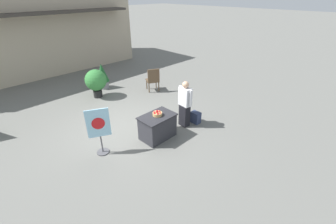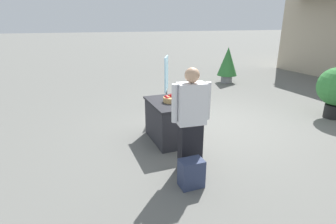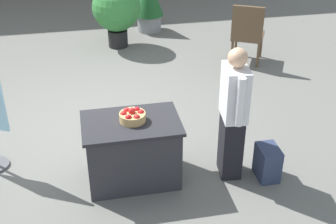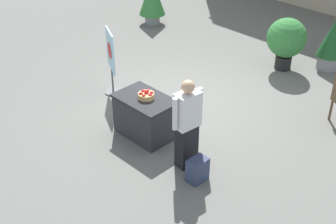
% 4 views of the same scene
% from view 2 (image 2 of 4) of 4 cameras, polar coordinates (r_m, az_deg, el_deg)
% --- Properties ---
extents(ground_plane, '(120.00, 120.00, 0.00)m').
position_cam_2_polar(ground_plane, '(6.15, 9.75, -2.85)').
color(ground_plane, slate).
extents(display_table, '(1.13, 0.75, 0.80)m').
position_cam_2_polar(display_table, '(5.20, 0.38, -1.95)').
color(display_table, '#2D2D33').
rests_on(display_table, ground_plane).
extents(apple_basket, '(0.30, 0.30, 0.16)m').
position_cam_2_polar(apple_basket, '(5.04, 0.66, 2.88)').
color(apple_basket, tan).
rests_on(apple_basket, display_table).
extents(person_visitor, '(0.30, 0.61, 1.65)m').
position_cam_2_polar(person_visitor, '(3.99, 4.98, -1.91)').
color(person_visitor, black).
rests_on(person_visitor, ground_plane).
extents(backpack, '(0.24, 0.34, 0.42)m').
position_cam_2_polar(backpack, '(3.87, 5.10, -13.13)').
color(backpack, '#2D3856').
rests_on(backpack, ground_plane).
extents(poster_board, '(0.59, 0.36, 1.45)m').
position_cam_2_polar(poster_board, '(6.79, -0.36, 6.67)').
color(poster_board, '#4C4C51').
rests_on(poster_board, ground_plane).
extents(potted_plant_near_right, '(0.76, 0.76, 1.37)m').
position_cam_2_polar(potted_plant_near_right, '(10.50, 12.86, 10.41)').
color(potted_plant_near_right, gray).
rests_on(potted_plant_near_right, ground_plane).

